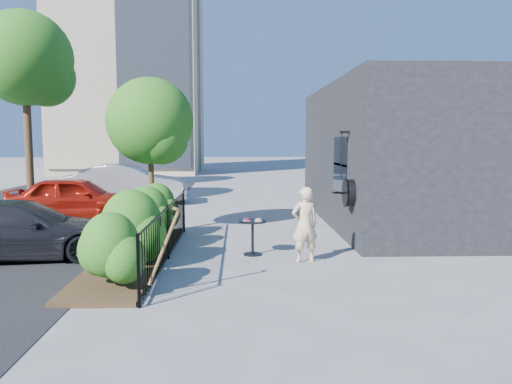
{
  "coord_description": "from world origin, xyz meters",
  "views": [
    {
      "loc": [
        -0.05,
        -10.06,
        2.43
      ],
      "look_at": [
        0.35,
        1.61,
        1.2
      ],
      "focal_mm": 35.0,
      "sensor_mm": 36.0,
      "label": 1
    }
  ],
  "objects_px": {
    "woman": "(305,224)",
    "car_silver": "(126,184)",
    "car_red": "(76,198)",
    "patio_tree": "(152,126)",
    "car_darkgrey": "(21,230)",
    "shovel": "(162,256)",
    "cafe_table": "(253,231)",
    "street_tree_far": "(26,64)"
  },
  "relations": [
    {
      "from": "street_tree_far",
      "to": "car_red",
      "type": "height_order",
      "value": "street_tree_far"
    },
    {
      "from": "patio_tree",
      "to": "car_darkgrey",
      "type": "height_order",
      "value": "patio_tree"
    },
    {
      "from": "street_tree_far",
      "to": "woman",
      "type": "relative_size",
      "value": 5.51
    },
    {
      "from": "woman",
      "to": "car_red",
      "type": "distance_m",
      "value": 8.17
    },
    {
      "from": "woman",
      "to": "car_red",
      "type": "xyz_separation_m",
      "value": [
        -6.2,
        5.32,
        -0.08
      ]
    },
    {
      "from": "cafe_table",
      "to": "car_darkgrey",
      "type": "height_order",
      "value": "car_darkgrey"
    },
    {
      "from": "street_tree_far",
      "to": "car_silver",
      "type": "relative_size",
      "value": 1.81
    },
    {
      "from": "car_darkgrey",
      "to": "woman",
      "type": "bearing_deg",
      "value": -103.26
    },
    {
      "from": "cafe_table",
      "to": "patio_tree",
      "type": "bearing_deg",
      "value": 135.01
    },
    {
      "from": "patio_tree",
      "to": "shovel",
      "type": "distance_m",
      "value": 5.67
    },
    {
      "from": "patio_tree",
      "to": "woman",
      "type": "relative_size",
      "value": 2.62
    },
    {
      "from": "street_tree_far",
      "to": "cafe_table",
      "type": "bearing_deg",
      "value": -53.35
    },
    {
      "from": "car_silver",
      "to": "car_red",
      "type": "bearing_deg",
      "value": 166.16
    },
    {
      "from": "patio_tree",
      "to": "woman",
      "type": "height_order",
      "value": "patio_tree"
    },
    {
      "from": "shovel",
      "to": "car_silver",
      "type": "height_order",
      "value": "car_silver"
    },
    {
      "from": "street_tree_far",
      "to": "patio_tree",
      "type": "bearing_deg",
      "value": -55.49
    },
    {
      "from": "woman",
      "to": "shovel",
      "type": "xyz_separation_m",
      "value": [
        -2.51,
        -2.07,
        -0.13
      ]
    },
    {
      "from": "patio_tree",
      "to": "car_darkgrey",
      "type": "distance_m",
      "value": 4.08
    },
    {
      "from": "patio_tree",
      "to": "woman",
      "type": "xyz_separation_m",
      "value": [
        3.49,
        -3.08,
        -2.01
      ]
    },
    {
      "from": "shovel",
      "to": "car_darkgrey",
      "type": "xyz_separation_m",
      "value": [
        -3.26,
        2.57,
        -0.03
      ]
    },
    {
      "from": "shovel",
      "to": "woman",
      "type": "bearing_deg",
      "value": 39.5
    },
    {
      "from": "patio_tree",
      "to": "car_red",
      "type": "height_order",
      "value": "patio_tree"
    },
    {
      "from": "cafe_table",
      "to": "car_darkgrey",
      "type": "relative_size",
      "value": 0.19
    },
    {
      "from": "car_silver",
      "to": "woman",
      "type": "bearing_deg",
      "value": -153.58
    },
    {
      "from": "woman",
      "to": "car_darkgrey",
      "type": "relative_size",
      "value": 0.37
    },
    {
      "from": "car_darkgrey",
      "to": "car_silver",
      "type": "bearing_deg",
      "value": -9.7
    },
    {
      "from": "patio_tree",
      "to": "cafe_table",
      "type": "relative_size",
      "value": 5.04
    },
    {
      "from": "street_tree_far",
      "to": "car_red",
      "type": "distance_m",
      "value": 11.52
    },
    {
      "from": "car_red",
      "to": "car_darkgrey",
      "type": "xyz_separation_m",
      "value": [
        0.43,
        -4.83,
        -0.08
      ]
    },
    {
      "from": "street_tree_far",
      "to": "car_darkgrey",
      "type": "bearing_deg",
      "value": -68.55
    },
    {
      "from": "shovel",
      "to": "car_red",
      "type": "height_order",
      "value": "shovel"
    },
    {
      "from": "car_darkgrey",
      "to": "patio_tree",
      "type": "bearing_deg",
      "value": -49.76
    },
    {
      "from": "woman",
      "to": "car_silver",
      "type": "xyz_separation_m",
      "value": [
        -5.57,
        9.24,
        0.0
      ]
    },
    {
      "from": "cafe_table",
      "to": "car_darkgrey",
      "type": "xyz_separation_m",
      "value": [
        -4.75,
        -0.12,
        0.09
      ]
    },
    {
      "from": "car_darkgrey",
      "to": "cafe_table",
      "type": "bearing_deg",
      "value": -96.92
    },
    {
      "from": "cafe_table",
      "to": "car_silver",
      "type": "relative_size",
      "value": 0.17
    },
    {
      "from": "car_silver",
      "to": "cafe_table",
      "type": "bearing_deg",
      "value": -156.85
    },
    {
      "from": "street_tree_far",
      "to": "car_silver",
      "type": "bearing_deg",
      "value": -41.89
    },
    {
      "from": "street_tree_far",
      "to": "shovel",
      "type": "distance_m",
      "value": 19.26
    },
    {
      "from": "street_tree_far",
      "to": "cafe_table",
      "type": "xyz_separation_m",
      "value": [
        10.17,
        -13.67,
        -5.41
      ]
    },
    {
      "from": "woman",
      "to": "street_tree_far",
      "type": "bearing_deg",
      "value": -65.85
    },
    {
      "from": "patio_tree",
      "to": "street_tree_far",
      "type": "distance_m",
      "value": 13.95
    }
  ]
}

